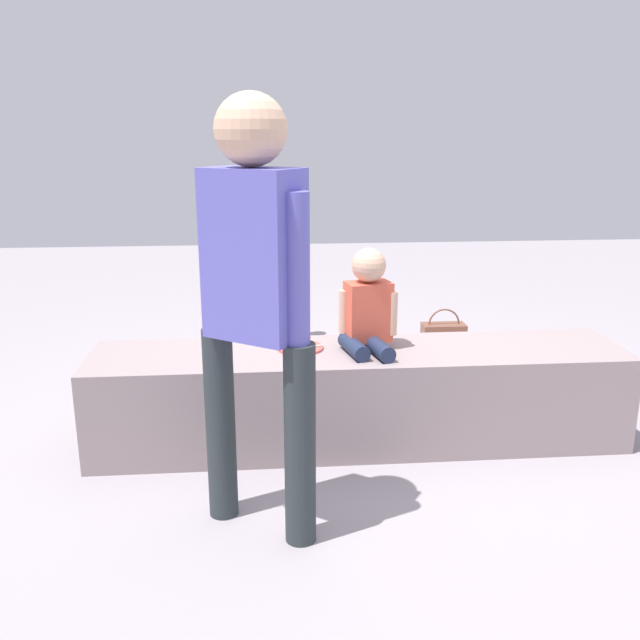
# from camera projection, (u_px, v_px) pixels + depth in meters

# --- Properties ---
(ground_plane) EXTENTS (12.00, 12.00, 0.00)m
(ground_plane) POSITION_uv_depth(u_px,v_px,m) (358.00, 440.00, 3.33)
(ground_plane) COLOR #998F96
(concrete_ledge) EXTENTS (2.54, 0.52, 0.47)m
(concrete_ledge) POSITION_uv_depth(u_px,v_px,m) (359.00, 396.00, 3.27)
(concrete_ledge) COLOR gray
(concrete_ledge) RESTS_ON ground_plane
(child_seated) EXTENTS (0.28, 0.34, 0.48)m
(child_seated) POSITION_uv_depth(u_px,v_px,m) (368.00, 306.00, 3.17)
(child_seated) COLOR #202B48
(child_seated) RESTS_ON concrete_ledge
(adult_standing) EXTENTS (0.41, 0.35, 1.60)m
(adult_standing) POSITION_uv_depth(u_px,v_px,m) (255.00, 282.00, 2.35)
(adult_standing) COLOR #283133
(adult_standing) RESTS_ON ground_plane
(cake_plate) EXTENTS (0.22, 0.22, 0.07)m
(cake_plate) POSITION_uv_depth(u_px,v_px,m) (300.00, 345.00, 3.22)
(cake_plate) COLOR #E0594C
(cake_plate) RESTS_ON concrete_ledge
(gift_bag) EXTENTS (0.21, 0.13, 0.35)m
(gift_bag) POSITION_uv_depth(u_px,v_px,m) (231.00, 381.00, 3.69)
(gift_bag) COLOR #B259BF
(gift_bag) RESTS_ON ground_plane
(railing_post) EXTENTS (0.36, 0.36, 1.13)m
(railing_post) POSITION_uv_depth(u_px,v_px,m) (264.00, 284.00, 4.77)
(railing_post) COLOR black
(railing_post) RESTS_ON ground_plane
(water_bottle_near_gift) EXTENTS (0.07, 0.07, 0.20)m
(water_bottle_near_gift) POSITION_uv_depth(u_px,v_px,m) (461.00, 374.00, 3.96)
(water_bottle_near_gift) COLOR silver
(water_bottle_near_gift) RESTS_ON ground_plane
(party_cup_red) EXTENTS (0.08, 0.08, 0.11)m
(party_cup_red) POSITION_uv_depth(u_px,v_px,m) (480.00, 369.00, 4.16)
(party_cup_red) COLOR red
(party_cup_red) RESTS_ON ground_plane
(cake_box_white) EXTENTS (0.39, 0.41, 0.12)m
(cake_box_white) POSITION_uv_depth(u_px,v_px,m) (383.00, 394.00, 3.75)
(cake_box_white) COLOR white
(cake_box_white) RESTS_ON ground_plane
(handbag_black_leather) EXTENTS (0.28, 0.14, 0.33)m
(handbag_black_leather) POSITION_uv_depth(u_px,v_px,m) (149.00, 376.00, 3.86)
(handbag_black_leather) COLOR black
(handbag_black_leather) RESTS_ON ground_plane
(handbag_brown_canvas) EXTENTS (0.29, 0.14, 0.30)m
(handbag_brown_canvas) POSITION_uv_depth(u_px,v_px,m) (443.00, 336.00, 4.66)
(handbag_brown_canvas) COLOR brown
(handbag_brown_canvas) RESTS_ON ground_plane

